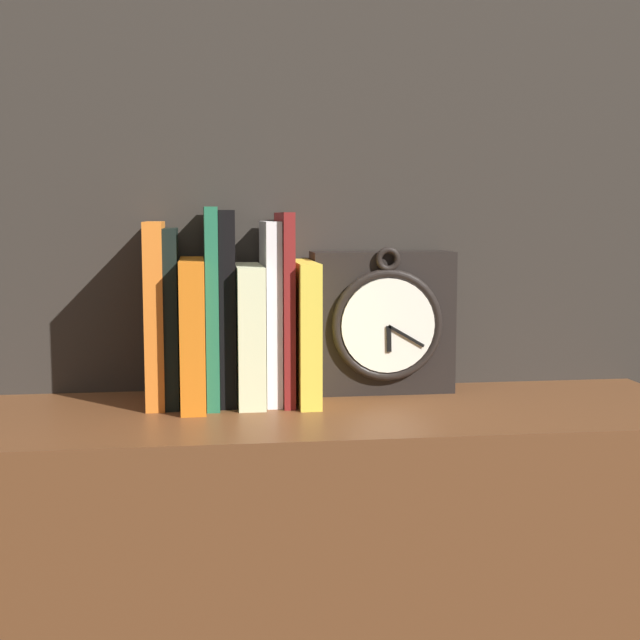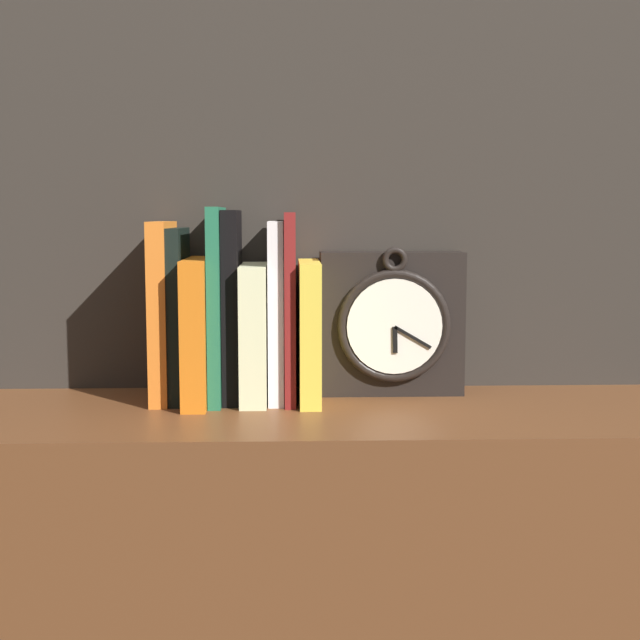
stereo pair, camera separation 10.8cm
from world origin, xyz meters
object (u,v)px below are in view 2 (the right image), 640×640
book_slot3_green (217,304)px  book_slot6_white (276,311)px  clock (391,323)px  book_slot1_black (179,314)px  book_slot4_black (232,305)px  book_slot7_maroon (290,307)px  book_slot2_orange (198,330)px  book_slot0_orange (163,311)px  book_slot5_cream (254,332)px  book_slot8_yellow (309,331)px

book_slot3_green → book_slot6_white: size_ratio=1.08×
clock → book_slot1_black: (-0.28, -0.03, 0.02)m
book_slot4_black → book_slot7_maroon: (0.07, -0.01, -0.00)m
book_slot4_black → book_slot7_maroon: 0.08m
clock → book_slot2_orange: bearing=-170.5°
book_slot1_black → clock: bearing=5.3°
book_slot0_orange → book_slot2_orange: 0.05m
book_slot1_black → book_slot6_white: 0.13m
clock → book_slot3_green: size_ratio=0.80×
book_slot0_orange → book_slot5_cream: 0.12m
book_slot5_cream → book_slot7_maroon: bearing=3.0°
book_slot2_orange → book_slot5_cream: size_ratio=1.05×
book_slot2_orange → book_slot6_white: bearing=8.5°
book_slot3_green → book_slot4_black: book_slot3_green is taller
book_slot4_black → book_slot6_white: bearing=-2.1°
book_slot4_black → book_slot8_yellow: (0.10, -0.01, -0.03)m
book_slot8_yellow → book_slot3_green: bearing=177.7°
book_slot2_orange → book_slot7_maroon: bearing=5.2°
clock → book_slot7_maroon: bearing=-166.8°
book_slot8_yellow → book_slot4_black: bearing=173.0°
book_slot1_black → book_slot7_maroon: 0.14m
book_slot2_orange → book_slot5_cream: 0.07m
book_slot4_black → book_slot5_cream: size_ratio=1.39×
book_slot1_black → book_slot7_maroon: (0.14, -0.01, 0.01)m
book_slot2_orange → book_slot7_maroon: (0.12, 0.01, 0.03)m
clock → book_slot1_black: size_ratio=0.89×
clock → book_slot0_orange: (-0.30, -0.03, 0.02)m
book_slot1_black → book_slot4_black: 0.07m
book_slot7_maroon → book_slot8_yellow: 0.04m
clock → book_slot3_green: book_slot3_green is taller
book_slot6_white → book_slot7_maroon: (0.02, -0.00, 0.01)m
book_slot6_white → book_slot3_green: bearing=-175.9°
clock → book_slot1_black: book_slot1_black is taller
book_slot4_black → book_slot8_yellow: size_ratio=1.36×
book_slot2_orange → book_slot4_black: 0.06m
clock → book_slot8_yellow: 0.12m
book_slot1_black → book_slot8_yellow: bearing=-4.0°
book_slot5_cream → book_slot7_maroon: book_slot7_maroon is taller
book_slot3_green → book_slot7_maroon: bearing=0.8°
book_slot7_maroon → book_slot2_orange: bearing=-174.8°
book_slot4_black → book_slot6_white: size_ratio=1.06×
book_slot0_orange → book_slot3_green: bearing=-4.1°
book_slot2_orange → book_slot3_green: bearing=21.6°
book_slot1_black → book_slot4_black: size_ratio=0.91×
book_slot3_green → book_slot6_white: (0.08, 0.01, -0.01)m
book_slot2_orange → book_slot5_cream: (0.07, 0.01, -0.00)m
book_slot8_yellow → book_slot5_cream: bearing=177.1°
book_slot5_cream → book_slot3_green: bearing=178.6°
book_slot6_white → book_slot8_yellow: book_slot6_white is taller
book_slot6_white → book_slot8_yellow: size_ratio=1.28×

